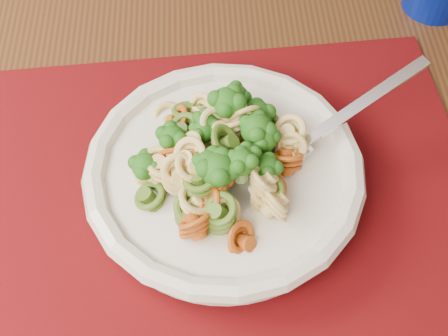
# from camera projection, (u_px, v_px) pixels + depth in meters

# --- Properties ---
(dining_table) EXTENTS (1.59, 1.24, 0.75)m
(dining_table) POSITION_uv_depth(u_px,v_px,m) (145.00, 225.00, 0.66)
(dining_table) COLOR #482E14
(dining_table) RESTS_ON ground
(placemat) EXTENTS (0.57, 0.51, 0.00)m
(placemat) POSITION_uv_depth(u_px,v_px,m) (212.00, 207.00, 0.55)
(placemat) COLOR #61040F
(placemat) RESTS_ON dining_table
(pasta_bowl) EXTENTS (0.24, 0.24, 0.05)m
(pasta_bowl) POSITION_uv_depth(u_px,v_px,m) (224.00, 176.00, 0.53)
(pasta_bowl) COLOR silver
(pasta_bowl) RESTS_ON placemat
(pasta_broccoli_heap) EXTENTS (0.21, 0.21, 0.06)m
(pasta_broccoli_heap) POSITION_uv_depth(u_px,v_px,m) (224.00, 164.00, 0.52)
(pasta_broccoli_heap) COLOR #E5BF71
(pasta_broccoli_heap) RESTS_ON pasta_bowl
(fork) EXTENTS (0.15, 0.14, 0.08)m
(fork) POSITION_uv_depth(u_px,v_px,m) (294.00, 149.00, 0.53)
(fork) COLOR silver
(fork) RESTS_ON pasta_bowl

